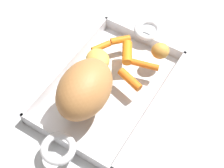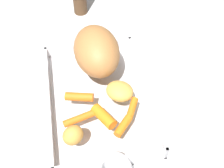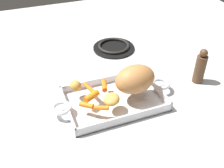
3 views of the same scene
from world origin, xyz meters
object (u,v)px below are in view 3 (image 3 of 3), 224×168
(pork_roast, at_px, (135,79))
(baby_carrot_short, at_px, (101,108))
(baby_carrot_northeast, at_px, (89,88))
(stove_burner_rear, at_px, (114,47))
(baby_carrot_northwest, at_px, (104,85))
(potato_halved, at_px, (76,86))
(roasting_dish, at_px, (114,100))
(pepper_mill, at_px, (200,67))
(baby_carrot_center_right, at_px, (86,105))
(potato_whole, at_px, (112,99))
(baby_carrot_center_left, at_px, (91,96))

(pork_roast, relative_size, baby_carrot_short, 3.03)
(baby_carrot_northeast, height_order, stove_burner_rear, baby_carrot_northeast)
(baby_carrot_northwest, distance_m, potato_halved, 0.10)
(potato_halved, height_order, stove_burner_rear, potato_halved)
(roasting_dish, bearing_deg, baby_carrot_northwest, 114.83)
(baby_carrot_short, xyz_separation_m, pepper_mill, (0.41, 0.06, 0.02))
(baby_carrot_center_right, xyz_separation_m, baby_carrot_short, (0.04, -0.03, -0.00))
(pepper_mill, bearing_deg, roasting_dish, -179.67)
(potato_whole, bearing_deg, baby_carrot_northwest, 86.38)
(pork_roast, height_order, pepper_mill, pepper_mill)
(baby_carrot_center_left, relative_size, stove_burner_rear, 0.30)
(baby_carrot_northwest, xyz_separation_m, potato_halved, (-0.10, 0.02, 0.01))
(roasting_dish, height_order, baby_carrot_northwest, baby_carrot_northwest)
(baby_carrot_northwest, relative_size, baby_carrot_northeast, 0.94)
(potato_halved, bearing_deg, roasting_dish, -28.74)
(baby_carrot_northwest, relative_size, potato_halved, 1.46)
(potato_whole, distance_m, stove_burner_rear, 0.43)
(baby_carrot_northeast, relative_size, potato_whole, 1.06)
(baby_carrot_northeast, relative_size, stove_burner_rear, 0.33)
(roasting_dish, height_order, potato_halved, potato_halved)
(baby_carrot_northeast, xyz_separation_m, pepper_mill, (0.42, -0.05, 0.02))
(pork_roast, bearing_deg, pepper_mill, 2.51)
(baby_carrot_center_right, height_order, potato_halved, potato_halved)
(baby_carrot_short, bearing_deg, baby_carrot_center_left, 101.84)
(baby_carrot_center_left, bearing_deg, baby_carrot_center_right, -128.01)
(baby_carrot_center_left, distance_m, baby_carrot_short, 0.06)
(roasting_dish, bearing_deg, baby_carrot_short, -137.23)
(pork_roast, bearing_deg, baby_carrot_center_right, -172.42)
(roasting_dish, distance_m, baby_carrot_northeast, 0.09)
(roasting_dish, relative_size, baby_carrot_center_right, 9.35)
(baby_carrot_northwest, bearing_deg, pepper_mill, -6.24)
(pork_roast, bearing_deg, baby_carrot_short, -159.57)
(baby_carrot_northwest, height_order, baby_carrot_short, baby_carrot_northwest)
(pork_roast, distance_m, potato_halved, 0.20)
(baby_carrot_northwest, bearing_deg, pork_roast, -29.67)
(roasting_dish, distance_m, pepper_mill, 0.35)
(roasting_dish, xyz_separation_m, potato_whole, (-0.02, -0.04, 0.04))
(baby_carrot_northwest, height_order, stove_burner_rear, baby_carrot_northwest)
(baby_carrot_center_left, height_order, baby_carrot_northwest, baby_carrot_center_left)
(baby_carrot_center_right, bearing_deg, potato_halved, 95.66)
(baby_carrot_northwest, distance_m, pepper_mill, 0.37)
(baby_carrot_northwest, relative_size, potato_whole, 1.00)
(baby_carrot_center_right, distance_m, baby_carrot_northeast, 0.09)
(baby_carrot_center_right, bearing_deg, baby_carrot_northwest, 40.91)
(stove_burner_rear, bearing_deg, baby_carrot_center_left, -121.56)
(baby_carrot_center_right, bearing_deg, stove_burner_rear, 57.82)
(baby_carrot_center_left, relative_size, potato_whole, 0.95)
(baby_carrot_northwest, height_order, potato_whole, potato_whole)
(potato_halved, bearing_deg, baby_carrot_center_left, -59.60)
(baby_carrot_short, bearing_deg, roasting_dish, 42.77)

